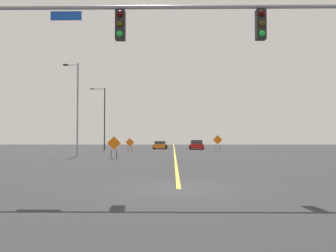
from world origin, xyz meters
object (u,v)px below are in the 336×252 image
Objects in this scene: street_lamp_near_left at (104,116)px; car_orange_far at (160,145)px; construction_sign_median_far at (114,144)px; construction_sign_left_lane at (218,141)px; car_red_mid at (196,145)px; construction_sign_median_near at (130,143)px; traffic_signal_assembly at (257,39)px; street_lamp_mid_left at (77,105)px.

car_orange_far is at bearing 34.42° from street_lamp_near_left.
street_lamp_near_left is 4.70× the size of construction_sign_median_far.
construction_sign_median_far is 0.46× the size of car_orange_far.
street_lamp_near_left reaches higher than construction_sign_left_lane.
construction_sign_left_lane reaches higher than car_red_mid.
construction_sign_median_near is (4.44, -5.34, -3.84)m from street_lamp_near_left.
street_lamp_mid_left is at bearing 119.14° from traffic_signal_assembly.
construction_sign_left_lane is 9.95m from car_orange_far.
construction_sign_median_far reaches higher than car_orange_far.
construction_sign_left_lane is at bearing -31.82° from car_orange_far.
street_lamp_near_left is at bearing 129.73° from construction_sign_median_near.
construction_sign_left_lane is at bearing 0.77° from street_lamp_near_left.
car_red_mid is at bearing 132.58° from construction_sign_left_lane.
traffic_signal_assembly is 6.98× the size of construction_sign_left_lane.
car_red_mid is (12.94, 19.83, -4.23)m from street_lamp_mid_left.
street_lamp_mid_left is 24.05m from car_red_mid.
construction_sign_median_near is at bearing 70.94° from street_lamp_mid_left.
construction_sign_median_far is at bearing 113.90° from traffic_signal_assembly.
street_lamp_near_left is 5.14× the size of construction_sign_median_near.
street_lamp_near_left is 2.18× the size of car_orange_far.
car_red_mid is (13.52, 3.34, -4.24)m from street_lamp_near_left.
construction_sign_left_lane is (15.80, 16.72, -3.55)m from street_lamp_mid_left.
construction_sign_median_far is 25.42m from car_red_mid.
traffic_signal_assembly is 8.59× the size of construction_sign_median_near.
traffic_signal_assembly is at bearing -95.14° from construction_sign_left_lane.
traffic_signal_assembly is at bearing -60.86° from street_lamp_mid_left.
construction_sign_median_near is 0.42× the size of car_orange_far.
street_lamp_near_left is (-12.90, 38.58, -0.33)m from traffic_signal_assembly.
construction_sign_median_far is 15.24m from construction_sign_median_near.
street_lamp_near_left is at bearing 108.49° from traffic_signal_assembly.
construction_sign_median_near reaches higher than car_red_mid.
street_lamp_mid_left is (0.59, -16.50, -0.01)m from street_lamp_near_left.
construction_sign_left_lane is at bearing 84.86° from traffic_signal_assembly.
street_lamp_mid_left is at bearing -87.96° from street_lamp_near_left.
street_lamp_near_left reaches higher than construction_sign_median_near.
street_lamp_mid_left is at bearing -123.11° from car_red_mid.
construction_sign_median_far is (4.33, -4.08, -3.70)m from street_lamp_mid_left.
car_red_mid is at bearing 13.87° from street_lamp_near_left.
traffic_signal_assembly is 42.17m from car_red_mid.
street_lamp_near_left is at bearing -145.58° from car_orange_far.
car_red_mid is at bearing 56.89° from street_lamp_mid_left.
street_lamp_near_left is at bearing -166.13° from car_red_mid.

